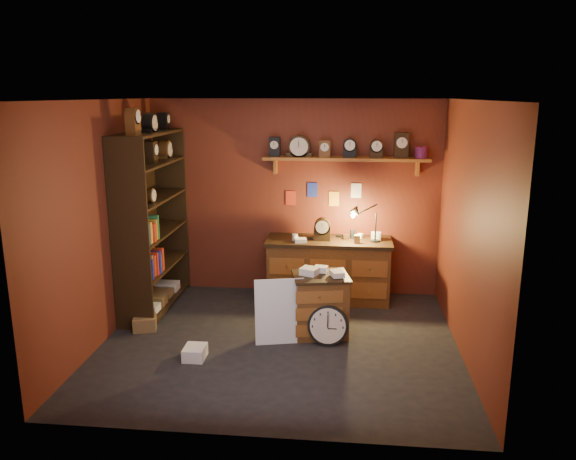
% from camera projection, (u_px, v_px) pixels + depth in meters
% --- Properties ---
extents(floor, '(4.00, 4.00, 0.00)m').
position_uv_depth(floor, '(279.00, 343.00, 6.38)').
color(floor, black).
rests_on(floor, ground).
extents(room_shell, '(4.02, 3.62, 2.71)m').
position_uv_depth(room_shell, '(284.00, 192.00, 6.07)').
color(room_shell, maroon).
rests_on(room_shell, ground).
extents(shelving_unit, '(0.47, 1.60, 2.58)m').
position_uv_depth(shelving_unit, '(150.00, 214.00, 7.21)').
color(shelving_unit, black).
rests_on(shelving_unit, ground).
extents(workbench, '(1.68, 0.66, 1.36)m').
position_uv_depth(workbench, '(329.00, 266.00, 7.64)').
color(workbench, brown).
rests_on(workbench, ground).
extents(low_cabinet, '(0.73, 0.65, 0.81)m').
position_uv_depth(low_cabinet, '(320.00, 302.00, 6.54)').
color(low_cabinet, brown).
rests_on(low_cabinet, ground).
extents(big_round_clock, '(0.46, 0.16, 0.46)m').
position_uv_depth(big_round_clock, '(328.00, 325.00, 6.31)').
color(big_round_clock, black).
rests_on(big_round_clock, ground).
extents(white_panel, '(0.59, 0.28, 0.75)m').
position_uv_depth(white_panel, '(280.00, 341.00, 6.43)').
color(white_panel, silver).
rests_on(white_panel, ground).
extents(mini_fridge, '(0.46, 0.48, 0.46)m').
position_uv_depth(mini_fridge, '(314.00, 285.00, 7.63)').
color(mini_fridge, silver).
rests_on(mini_fridge, ground).
extents(floor_box_a, '(0.32, 0.29, 0.16)m').
position_uv_depth(floor_box_a, '(145.00, 323.00, 6.72)').
color(floor_box_a, olive).
rests_on(floor_box_a, ground).
extents(floor_box_b, '(0.23, 0.27, 0.13)m').
position_uv_depth(floor_box_b, '(195.00, 353.00, 5.99)').
color(floor_box_b, white).
rests_on(floor_box_b, ground).
extents(floor_box_c, '(0.23, 0.20, 0.17)m').
position_uv_depth(floor_box_c, '(278.00, 306.00, 7.27)').
color(floor_box_c, olive).
rests_on(floor_box_c, ground).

